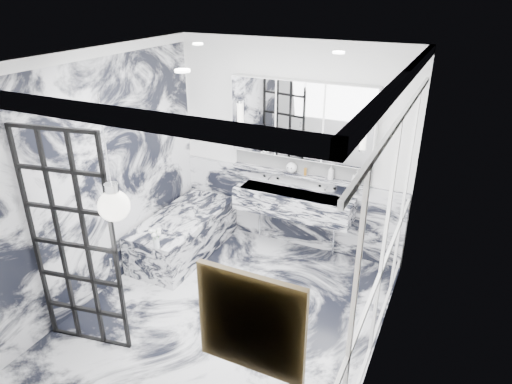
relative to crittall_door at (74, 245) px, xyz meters
The scene contains 25 objects.
floor 1.86m from the crittall_door, 41.33° to the left, with size 3.60×3.60×0.00m, color silver.
ceiling 2.22m from the crittall_door, 41.33° to the left, with size 3.60×3.60×0.00m, color white.
wall_back 3.00m from the crittall_door, 68.25° to the left, with size 3.60×3.60×0.00m, color white.
wall_front 1.41m from the crittall_door, 36.75° to the right, with size 3.60×3.60×0.00m, color white.
wall_left 1.12m from the crittall_door, 116.87° to the left, with size 3.60×3.60×0.00m, color white.
wall_right 2.89m from the crittall_door, 19.78° to the left, with size 3.60×3.60×0.00m, color white.
marble_clad_back 3.03m from the crittall_door, 68.07° to the left, with size 3.18×0.05×1.05m, color silver.
marble_clad_left 1.10m from the crittall_door, 116.17° to the left, with size 0.02×3.56×2.68m, color silver.
panel_molding 2.86m from the crittall_door, 19.92° to the left, with size 0.03×3.40×2.30m, color white.
soap_bottle_a 3.17m from the crittall_door, 57.72° to the left, with size 0.08×0.08×0.20m, color #8C5919.
soap_bottle_b 3.37m from the crittall_door, 52.85° to the left, with size 0.09×0.09×0.19m, color #4C4C51.
soap_bottle_c 3.36m from the crittall_door, 52.99° to the left, with size 0.11×0.11×0.14m, color silver.
face_pot 2.92m from the crittall_door, 66.68° to the left, with size 0.15×0.15×0.15m, color white.
amber_bottle 3.00m from the crittall_door, 63.29° to the left, with size 0.04×0.04×0.10m, color #8C5919.
flower_vase 1.20m from the crittall_door, 84.87° to the left, with size 0.07×0.07×0.12m, color silver.
crittall_door is the anchor object (origin of this frame).
artwork 2.44m from the crittall_door, 19.27° to the right, with size 0.56×0.05×0.56m, color #D45A15.
pendant_light 1.35m from the crittall_door, 22.98° to the right, with size 0.23×0.23×0.23m, color white.
trough_sink 2.85m from the crittall_door, 63.57° to the left, with size 1.60×0.45×0.30m, color silver.
ledge 2.97m from the crittall_door, 64.99° to the left, with size 1.90×0.14×0.04m, color silver.
subway_tile 3.03m from the crittall_door, 65.48° to the left, with size 1.90×0.03×0.23m, color white.
mirror_cabinet 3.05m from the crittall_door, 65.03° to the left, with size 1.90×0.16×1.00m, color white.
sconce_left 2.72m from the crittall_door, 80.48° to the left, with size 0.07×0.07×0.40m, color white.
sconce_right 3.39m from the crittall_door, 51.42° to the left, with size 0.07×0.07×0.40m, color white.
bathtub 2.06m from the crittall_door, 92.09° to the left, with size 0.75×1.65×0.55m, color silver.
Camera 1 is at (2.04, -3.58, 3.39)m, focal length 32.00 mm.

